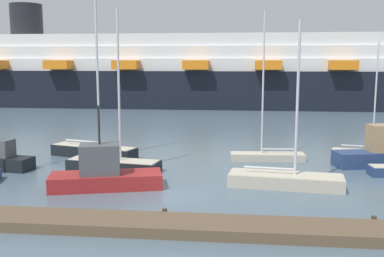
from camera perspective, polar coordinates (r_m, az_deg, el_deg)
The scene contains 10 objects.
ground_plane at distance 26.31m, azimuth -1.98°, elevation -8.55°, with size 600.00×600.00×0.00m, color slate.
dock_pier at distance 21.36m, azimuth -4.03°, elevation -11.97°, with size 24.53×2.52×0.61m.
sailboat_0 at distance 35.98m, azimuth 9.43°, elevation -3.12°, with size 5.84×1.81×11.47m.
sailboat_2 at distance 32.66m, azimuth -9.79°, elevation -4.29°, with size 6.85×2.80×11.18m.
sailboat_3 at distance 37.38m, azimuth -12.22°, elevation -2.46°, with size 7.49×3.69×14.33m.
sailboat_5 at distance 38.84m, azimuth 21.07°, elevation -2.81°, with size 5.41×2.22×9.18m.
sailboat_6 at distance 28.70m, azimuth 11.67°, elevation -6.19°, with size 7.14×2.85×10.10m.
fishing_boat_1 at distance 36.26m, azimuth 22.71°, elevation -2.72°, with size 7.01×3.44×5.45m.
fishing_boat_2 at distance 28.29m, azimuth -10.99°, elevation -5.52°, with size 7.09×3.92×5.09m.
cruise_ship at distance 80.55m, azimuth -6.97°, elevation 6.93°, with size 110.46×17.66×17.55m.
Camera 1 is at (3.64, -24.89, 7.73)m, focal length 42.48 mm.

